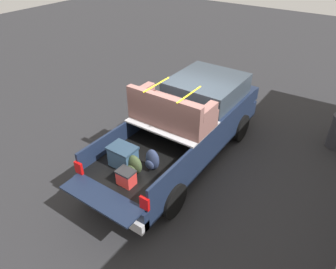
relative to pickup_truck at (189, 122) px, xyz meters
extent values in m
plane|color=#262628|center=(-0.36, 0.00, -0.97)|extent=(40.00, 40.00, 0.00)
cube|color=#162138|center=(-0.36, 0.00, -0.35)|extent=(5.50, 1.92, 0.47)
cube|color=black|center=(-1.56, 0.00, -0.10)|extent=(2.80, 1.80, 0.04)
cube|color=#162138|center=(-1.56, 0.93, 0.13)|extent=(2.80, 0.06, 0.50)
cube|color=#162138|center=(-1.56, -0.93, 0.13)|extent=(2.80, 0.06, 0.50)
cube|color=#162138|center=(-0.19, 0.00, 0.13)|extent=(0.06, 1.80, 0.50)
cube|color=#162138|center=(-3.24, 0.00, -0.10)|extent=(0.55, 1.80, 0.04)
cube|color=#B2B2B7|center=(-0.79, 0.00, 0.40)|extent=(1.25, 1.92, 0.04)
cube|color=#162138|center=(0.99, 0.00, 0.13)|extent=(2.30, 1.92, 0.50)
cube|color=#2D3842|center=(0.89, 0.00, 0.65)|extent=(1.94, 1.76, 0.55)
cube|color=#162138|center=(2.34, 0.00, 0.07)|extent=(0.40, 1.82, 0.38)
cube|color=#B2B2B7|center=(-3.08, 0.00, -0.47)|extent=(0.24, 1.92, 0.24)
cube|color=red|center=(-2.98, 0.88, 0.06)|extent=(0.06, 0.20, 0.28)
cube|color=red|center=(-2.98, -0.88, 0.06)|extent=(0.06, 0.20, 0.28)
cylinder|color=black|center=(1.39, 0.88, -0.57)|extent=(0.80, 0.30, 0.80)
cylinder|color=black|center=(1.39, -0.88, -0.57)|extent=(0.80, 0.30, 0.80)
cylinder|color=black|center=(-2.11, 0.88, -0.57)|extent=(0.80, 0.30, 0.80)
cylinder|color=black|center=(-2.11, -0.88, -0.57)|extent=(0.80, 0.30, 0.80)
cube|color=#335170|center=(-2.25, 0.29, 0.14)|extent=(0.40, 0.55, 0.43)
cube|color=#23394E|center=(-2.25, 0.29, 0.38)|extent=(0.44, 0.59, 0.05)
ellipsoid|color=#384728|center=(-2.31, -0.08, 0.14)|extent=(0.20, 0.38, 0.45)
ellipsoid|color=#384728|center=(-2.42, -0.08, 0.08)|extent=(0.09, 0.26, 0.20)
ellipsoid|color=#283351|center=(-1.99, -0.31, 0.17)|extent=(0.20, 0.33, 0.50)
ellipsoid|color=#283351|center=(-2.10, -0.31, 0.10)|extent=(0.09, 0.23, 0.22)
cube|color=red|center=(-2.66, -0.16, 0.07)|extent=(0.26, 0.34, 0.30)
cube|color=#262628|center=(-2.66, -0.16, 0.24)|extent=(0.28, 0.36, 0.04)
cube|color=brown|center=(-0.79, 0.00, 0.63)|extent=(0.89, 1.96, 0.42)
cube|color=brown|center=(-1.15, 0.00, 1.04)|extent=(0.16, 1.96, 0.40)
cube|color=brown|center=(-0.74, 0.88, 0.95)|extent=(0.65, 0.20, 0.22)
cube|color=brown|center=(-0.74, -0.88, 0.95)|extent=(0.65, 0.20, 0.22)
cube|color=yellow|center=(-0.79, 0.44, 1.25)|extent=(0.99, 0.03, 0.02)
cube|color=yellow|center=(-0.79, -0.44, 1.25)|extent=(0.99, 0.03, 0.02)
camera|label=1|loc=(-6.03, -3.51, 4.25)|focal=33.10mm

